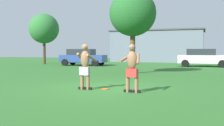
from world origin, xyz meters
name	(u,v)px	position (x,y,z in m)	size (l,w,h in m)	color
ground_plane	(103,88)	(0.00, 0.00, 0.00)	(80.00, 80.00, 0.00)	#2D6628
player_with_cap	(132,66)	(1.33, -0.72, 0.89)	(0.69, 0.57, 1.64)	black
player_in_gray	(85,66)	(-0.46, -0.62, 0.87)	(0.62, 0.56, 1.65)	black
frisbee	(105,89)	(0.21, -0.32, 0.01)	(0.27, 0.27, 0.03)	orange
car_blue_near_post	(83,57)	(-7.44, 13.75, 0.82)	(4.41, 2.26, 1.58)	#2D478C
car_white_mid_lot	(203,57)	(3.46, 15.55, 0.82)	(4.30, 2.02, 1.58)	white
outbuilding_behind_lot	(158,46)	(-2.20, 25.40, 2.03)	(11.72, 5.84, 4.04)	slate
tree_right_field	(44,29)	(-12.66, 15.15, 3.77)	(3.18, 3.18, 5.37)	#4C3823
tree_behind_players	(133,14)	(-0.61, 6.62, 3.69)	(2.88, 2.88, 5.13)	brown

